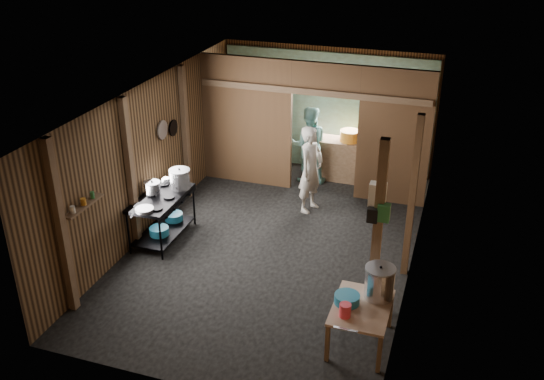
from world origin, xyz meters
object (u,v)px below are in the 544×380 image
(pink_bucket, at_px, (345,310))
(cook, at_px, (311,169))
(prep_table, at_px, (360,325))
(stove_pot_large, at_px, (180,179))
(gas_range, at_px, (162,218))
(stock_pot, at_px, (379,283))
(yellow_tub, at_px, (350,136))

(pink_bucket, xyz_separation_m, cook, (-1.45, 3.72, 0.14))
(prep_table, height_order, stove_pot_large, stove_pot_large)
(stove_pot_large, distance_m, pink_bucket, 4.09)
(gas_range, bearing_deg, stove_pot_large, 67.22)
(cook, bearing_deg, gas_range, 147.72)
(stock_pot, distance_m, yellow_tub, 4.95)
(stove_pot_large, bearing_deg, prep_table, -29.89)
(pink_bucket, relative_size, yellow_tub, 0.45)
(gas_range, xyz_separation_m, stock_pot, (3.88, -1.36, 0.40))
(gas_range, bearing_deg, cook, 41.02)
(gas_range, height_order, stock_pot, stock_pot)
(pink_bucket, height_order, yellow_tub, yellow_tub)
(prep_table, relative_size, stove_pot_large, 2.75)
(gas_range, height_order, cook, cook)
(stock_pot, height_order, yellow_tub, yellow_tub)
(yellow_tub, bearing_deg, gas_range, -126.32)
(stove_pot_large, xyz_separation_m, yellow_tub, (2.32, 2.99, -0.00))
(stock_pot, distance_m, pink_bucket, 0.64)
(prep_table, bearing_deg, pink_bucket, -121.78)
(cook, bearing_deg, stock_pot, -134.18)
(stove_pot_large, distance_m, yellow_tub, 3.78)
(stove_pot_large, distance_m, stock_pot, 4.11)
(prep_table, bearing_deg, stock_pot, 58.46)
(pink_bucket, relative_size, cook, 0.11)
(stock_pot, bearing_deg, cook, 119.12)
(prep_table, bearing_deg, yellow_tub, 103.63)
(prep_table, height_order, stock_pot, stock_pot)
(stock_pot, xyz_separation_m, yellow_tub, (-1.38, 4.75, 0.16))
(stove_pot_large, relative_size, pink_bucket, 2.02)
(stove_pot_large, bearing_deg, cook, 36.38)
(prep_table, relative_size, pink_bucket, 5.55)
(prep_table, height_order, cook, cook)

